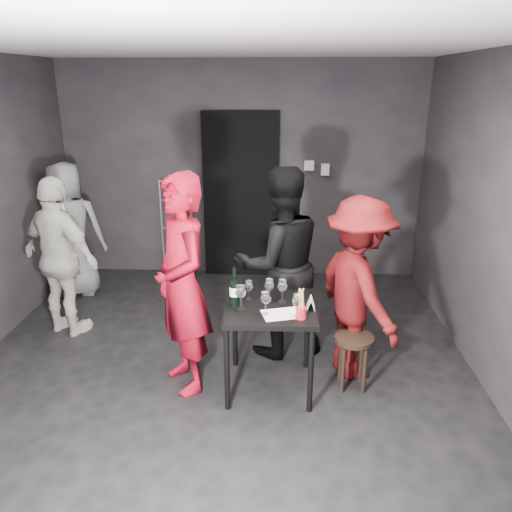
# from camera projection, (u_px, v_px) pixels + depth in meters

# --- Properties ---
(floor) EXTENTS (4.50, 5.00, 0.02)m
(floor) POSITION_uv_depth(u_px,v_px,m) (219.00, 374.00, 4.39)
(floor) COLOR black
(floor) RESTS_ON ground
(ceiling) EXTENTS (4.50, 5.00, 0.02)m
(ceiling) POSITION_uv_depth(u_px,v_px,m) (210.00, 42.00, 3.49)
(ceiling) COLOR silver
(ceiling) RESTS_ON ground
(wall_back) EXTENTS (4.50, 0.04, 2.70)m
(wall_back) POSITION_uv_depth(u_px,v_px,m) (241.00, 172.00, 6.30)
(wall_back) COLOR black
(wall_back) RESTS_ON ground
(wall_front) EXTENTS (4.50, 0.04, 2.70)m
(wall_front) POSITION_uv_depth(u_px,v_px,m) (111.00, 444.00, 1.59)
(wall_front) COLOR black
(wall_front) RESTS_ON ground
(wall_right) EXTENTS (0.04, 5.00, 2.70)m
(wall_right) POSITION_uv_depth(u_px,v_px,m) (506.00, 231.00, 3.83)
(wall_right) COLOR black
(wall_right) RESTS_ON ground
(doorway) EXTENTS (0.95, 0.10, 2.10)m
(doorway) POSITION_uv_depth(u_px,v_px,m) (241.00, 196.00, 6.34)
(doorway) COLOR black
(doorway) RESTS_ON ground
(wallbox_upper) EXTENTS (0.12, 0.06, 0.12)m
(wallbox_upper) POSITION_uv_depth(u_px,v_px,m) (309.00, 165.00, 6.17)
(wallbox_upper) COLOR #B7B7B2
(wallbox_upper) RESTS_ON wall_back
(wallbox_lower) EXTENTS (0.10, 0.06, 0.14)m
(wallbox_lower) POSITION_uv_depth(u_px,v_px,m) (325.00, 169.00, 6.18)
(wallbox_lower) COLOR #B7B7B2
(wallbox_lower) RESTS_ON wall_back
(hand_truck) EXTENTS (0.43, 0.35, 1.28)m
(hand_truck) POSITION_uv_depth(u_px,v_px,m) (178.00, 260.00, 6.50)
(hand_truck) COLOR #B2B2B7
(hand_truck) RESTS_ON floor
(tasting_table) EXTENTS (0.72, 0.72, 0.75)m
(tasting_table) POSITION_uv_depth(u_px,v_px,m) (270.00, 317.00, 4.01)
(tasting_table) COLOR black
(tasting_table) RESTS_ON floor
(stool) EXTENTS (0.32, 0.32, 0.47)m
(stool) POSITION_uv_depth(u_px,v_px,m) (354.00, 348.00, 4.10)
(stool) COLOR #352218
(stool) RESTS_ON floor
(server_red) EXTENTS (0.86, 0.95, 2.18)m
(server_red) POSITION_uv_depth(u_px,v_px,m) (181.00, 264.00, 3.90)
(server_red) COLOR maroon
(server_red) RESTS_ON floor
(woman_black) EXTENTS (1.13, 0.87, 2.07)m
(woman_black) POSITION_uv_depth(u_px,v_px,m) (280.00, 248.00, 4.45)
(woman_black) COLOR black
(woman_black) RESTS_ON floor
(man_maroon) EXTENTS (0.90, 1.19, 1.67)m
(man_maroon) POSITION_uv_depth(u_px,v_px,m) (358.00, 285.00, 4.16)
(man_maroon) COLOR #520B0D
(man_maroon) RESTS_ON floor
(bystander_cream) EXTENTS (1.12, 0.87, 1.72)m
(bystander_cream) POSITION_uv_depth(u_px,v_px,m) (60.00, 253.00, 4.85)
(bystander_cream) COLOR beige
(bystander_cream) RESTS_ON floor
(bystander_grey) EXTENTS (0.88, 0.56, 1.69)m
(bystander_grey) POSITION_uv_depth(u_px,v_px,m) (69.00, 227.00, 5.78)
(bystander_grey) COLOR slate
(bystander_grey) RESTS_ON floor
(tasting_mat) EXTENTS (0.35, 0.28, 0.00)m
(tasting_mat) POSITION_uv_depth(u_px,v_px,m) (282.00, 314.00, 3.82)
(tasting_mat) COLOR white
(tasting_mat) RESTS_ON tasting_table
(wine_glass_a) EXTENTS (0.10, 0.10, 0.22)m
(wine_glass_a) POSITION_uv_depth(u_px,v_px,m) (241.00, 296.00, 3.88)
(wine_glass_a) COLOR white
(wine_glass_a) RESTS_ON tasting_table
(wine_glass_b) EXTENTS (0.07, 0.07, 0.18)m
(wine_glass_b) POSITION_uv_depth(u_px,v_px,m) (249.00, 289.00, 4.05)
(wine_glass_b) COLOR white
(wine_glass_b) RESTS_ON tasting_table
(wine_glass_c) EXTENTS (0.09, 0.09, 0.21)m
(wine_glass_c) POSITION_uv_depth(u_px,v_px,m) (269.00, 289.00, 4.03)
(wine_glass_c) COLOR white
(wine_glass_c) RESTS_ON tasting_table
(wine_glass_d) EXTENTS (0.09, 0.09, 0.21)m
(wine_glass_d) POSITION_uv_depth(u_px,v_px,m) (266.00, 302.00, 3.79)
(wine_glass_d) COLOR white
(wine_glass_d) RESTS_ON tasting_table
(wine_glass_e) EXTENTS (0.10, 0.10, 0.21)m
(wine_glass_e) POSITION_uv_depth(u_px,v_px,m) (297.00, 305.00, 3.74)
(wine_glass_e) COLOR white
(wine_glass_e) RESTS_ON tasting_table
(wine_glass_f) EXTENTS (0.09, 0.09, 0.21)m
(wine_glass_f) POSITION_uv_depth(u_px,v_px,m) (282.00, 290.00, 4.00)
(wine_glass_f) COLOR white
(wine_glass_f) RESTS_ON tasting_table
(wine_bottle) EXTENTS (0.08, 0.08, 0.32)m
(wine_bottle) POSITION_uv_depth(u_px,v_px,m) (234.00, 291.00, 3.93)
(wine_bottle) COLOR black
(wine_bottle) RESTS_ON tasting_table
(breadstick_cup) EXTENTS (0.08, 0.08, 0.26)m
(breadstick_cup) POSITION_uv_depth(u_px,v_px,m) (301.00, 304.00, 3.72)
(breadstick_cup) COLOR #AC1623
(breadstick_cup) RESTS_ON tasting_table
(reserved_card) EXTENTS (0.08, 0.12, 0.09)m
(reserved_card) POSITION_uv_depth(u_px,v_px,m) (309.00, 303.00, 3.91)
(reserved_card) COLOR white
(reserved_card) RESTS_ON tasting_table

